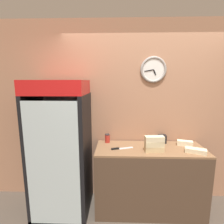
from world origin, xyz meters
TOP-DOWN VIEW (x-y plane):
  - wall_back at (0.00, 1.17)m, footprint 5.20×0.10m
  - prep_counter at (0.00, 0.84)m, footprint 1.49×0.57m
  - beverage_cooler at (-1.22, 0.83)m, footprint 0.75×0.67m
  - sandwich_stack_bottom at (0.03, 0.71)m, footprint 0.25×0.12m
  - sandwich_stack_middle at (0.03, 0.71)m, footprint 0.25×0.13m
  - sandwich_stack_top at (0.03, 0.71)m, footprint 0.25×0.12m
  - sandwich_flat_left at (0.55, 0.68)m, footprint 0.27×0.20m
  - sandwich_flat_right at (0.51, 0.94)m, footprint 0.22×0.14m
  - chefs_knife at (-0.43, 0.78)m, footprint 0.30×0.13m
  - condiment_jar at (-0.60, 1.03)m, footprint 0.07×0.07m
  - napkin_dispenser at (0.21, 1.05)m, footprint 0.11×0.09m

SIDE VIEW (x-z plane):
  - prep_counter at x=0.00m, z-range 0.00..0.93m
  - chefs_knife at x=-0.43m, z-range 0.93..0.95m
  - sandwich_flat_left at x=0.55m, z-range 0.93..0.99m
  - sandwich_stack_bottom at x=0.03m, z-range 0.93..1.00m
  - sandwich_flat_right at x=0.51m, z-range 0.93..1.00m
  - napkin_dispenser at x=0.21m, z-range 0.93..1.05m
  - condiment_jar at x=-0.60m, z-range 0.93..1.06m
  - beverage_cooler at x=-1.22m, z-range 0.09..1.94m
  - sandwich_stack_middle at x=0.03m, z-range 1.00..1.07m
  - sandwich_stack_top at x=0.03m, z-range 1.07..1.14m
  - wall_back at x=0.00m, z-range 0.01..2.71m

